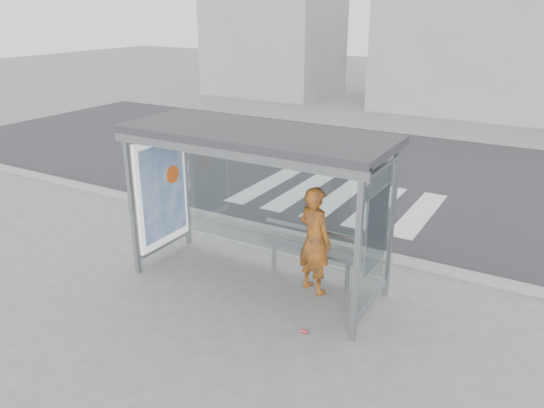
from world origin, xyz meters
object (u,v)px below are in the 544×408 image
(person, at_px, (315,240))
(soda_can, at_px, (305,332))
(bench, at_px, (310,250))
(bus_shelter, at_px, (238,166))

(person, relative_size, soda_can, 16.84)
(bench, height_order, soda_can, bench)
(bench, bearing_deg, soda_can, -65.97)
(bus_shelter, xyz_separation_m, bench, (1.07, 0.52, -1.44))
(person, distance_m, bench, 0.52)
(bench, xyz_separation_m, soda_can, (0.66, -1.48, -0.52))
(person, xyz_separation_m, bench, (-0.22, 0.31, -0.35))
(bus_shelter, height_order, bench, bus_shelter)
(bus_shelter, height_order, soda_can, bus_shelter)
(person, height_order, bench, person)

